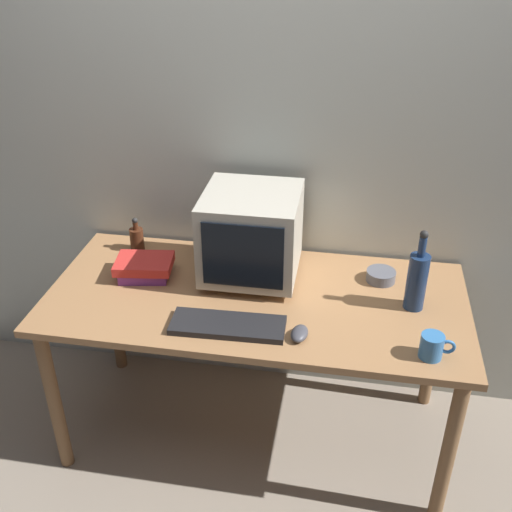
# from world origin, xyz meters

# --- Properties ---
(ground_plane) EXTENTS (6.00, 6.00, 0.00)m
(ground_plane) POSITION_xyz_m (0.00, 0.00, 0.00)
(ground_plane) COLOR gray
(back_wall) EXTENTS (4.00, 0.08, 2.50)m
(back_wall) POSITION_xyz_m (0.00, 0.44, 1.25)
(back_wall) COLOR beige
(back_wall) RESTS_ON ground
(desk) EXTENTS (1.66, 0.77, 0.75)m
(desk) POSITION_xyz_m (0.00, 0.00, 0.66)
(desk) COLOR #9E7047
(desk) RESTS_ON ground
(crt_monitor) EXTENTS (0.38, 0.39, 0.37)m
(crt_monitor) POSITION_xyz_m (-0.04, 0.15, 0.94)
(crt_monitor) COLOR #B2AD9E
(crt_monitor) RESTS_ON desk
(keyboard) EXTENTS (0.43, 0.17, 0.02)m
(keyboard) POSITION_xyz_m (-0.06, -0.23, 0.76)
(keyboard) COLOR black
(keyboard) RESTS_ON desk
(computer_mouse) EXTENTS (0.07, 0.11, 0.04)m
(computer_mouse) POSITION_xyz_m (0.20, -0.24, 0.76)
(computer_mouse) COLOR #3F3F47
(computer_mouse) RESTS_ON desk
(bottle_tall) EXTENTS (0.08, 0.08, 0.33)m
(bottle_tall) POSITION_xyz_m (0.61, 0.02, 0.87)
(bottle_tall) COLOR navy
(bottle_tall) RESTS_ON desk
(bottle_short) EXTENTS (0.06, 0.06, 0.16)m
(bottle_short) POSITION_xyz_m (-0.59, 0.27, 0.80)
(bottle_short) COLOR #472314
(bottle_short) RESTS_ON desk
(book_stack) EXTENTS (0.25, 0.20, 0.08)m
(book_stack) POSITION_xyz_m (-0.48, 0.06, 0.79)
(book_stack) COLOR #843893
(book_stack) RESTS_ON desk
(mug) EXTENTS (0.12, 0.08, 0.09)m
(mug) POSITION_xyz_m (0.66, -0.27, 0.79)
(mug) COLOR #3370B2
(mug) RESTS_ON desk
(cd_spindle) EXTENTS (0.12, 0.12, 0.04)m
(cd_spindle) POSITION_xyz_m (0.49, 0.19, 0.77)
(cd_spindle) COLOR #595B66
(cd_spindle) RESTS_ON desk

